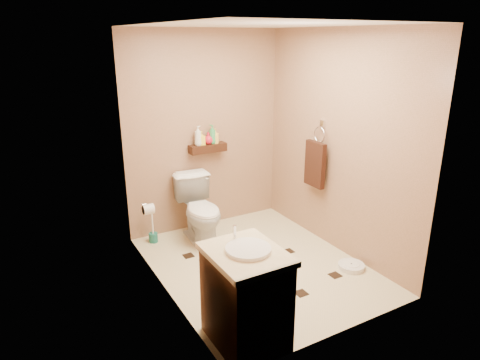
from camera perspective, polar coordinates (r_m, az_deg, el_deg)
ground at (r=4.62m, az=2.35°, el=-11.30°), size 2.50×2.50×0.00m
wall_back at (r=5.22m, az=-4.75°, el=6.37°), size 2.00×0.04×2.40m
wall_front at (r=3.22m, az=14.44°, el=-2.06°), size 2.00×0.04×2.40m
wall_left at (r=3.74m, az=-10.55°, el=1.14°), size 0.04×2.50×2.40m
wall_right at (r=4.75m, az=12.90°, el=4.71°), size 0.04×2.50×2.40m
ceiling at (r=4.01m, az=2.83°, el=19.99°), size 2.00×2.50×0.02m
wall_shelf at (r=5.19m, az=-4.32°, el=4.27°), size 0.46×0.14×0.10m
floor_accents at (r=4.61m, az=3.13°, el=-11.34°), size 1.25×1.33×0.01m
toilet at (r=5.00m, az=-5.27°, el=-4.03°), size 0.48×0.78×0.77m
vanity at (r=3.41m, az=0.78°, el=-15.20°), size 0.53×0.65×0.91m
bathroom_scale at (r=4.70m, az=14.61°, el=-11.04°), size 0.35×0.35×0.05m
toilet_brush at (r=5.13m, az=-11.55°, el=-6.50°), size 0.10×0.10×0.45m
towel_ring at (r=4.94m, az=10.01°, el=2.37°), size 0.12×0.30×0.76m
toilet_paper at (r=4.54m, az=-12.13°, el=-3.83°), size 0.12×0.11×0.12m
bottle_a at (r=5.11m, az=-5.62°, el=5.90°), size 0.11×0.11×0.23m
bottle_b at (r=5.13m, az=-5.15°, el=5.59°), size 0.08×0.08×0.16m
bottle_c at (r=5.17m, az=-4.24°, el=5.59°), size 0.13×0.13×0.14m
bottle_d at (r=5.18m, az=-3.70°, el=6.12°), size 0.12×0.12×0.23m
bottle_e at (r=5.21m, az=-3.31°, el=5.88°), size 0.11×0.11×0.17m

